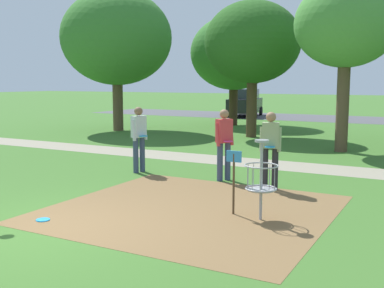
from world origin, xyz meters
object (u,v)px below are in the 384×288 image
(player_waiting_left, at_px, (139,136))
(parked_car_leftmost, at_px, (245,103))
(frisbee_by_tee, at_px, (43,220))
(tree_mid_center, at_px, (234,53))
(tree_far_left, at_px, (253,43))
(disc_golf_basket, at_px, (258,176))
(player_waiting_right, at_px, (270,146))
(player_foreground_watching, at_px, (224,141))
(tree_near_left, at_px, (346,25))
(tree_far_center, at_px, (117,38))

(player_waiting_left, distance_m, parked_car_leftmost, 20.44)
(frisbee_by_tee, bearing_deg, tree_mid_center, 103.23)
(tree_mid_center, xyz_separation_m, tree_far_left, (2.87, -4.66, 0.11))
(disc_golf_basket, bearing_deg, player_waiting_right, 104.05)
(tree_mid_center, relative_size, parked_car_leftmost, 1.30)
(player_foreground_watching, height_order, tree_near_left, tree_near_left)
(player_foreground_watching, distance_m, frisbee_by_tee, 4.77)
(tree_mid_center, height_order, tree_far_left, tree_mid_center)
(player_waiting_left, xyz_separation_m, tree_mid_center, (-3.17, 13.46, 2.88))
(player_foreground_watching, relative_size, parked_car_leftmost, 0.38)
(tree_far_left, xyz_separation_m, parked_car_leftmost, (-4.74, 11.01, -3.04))
(frisbee_by_tee, distance_m, parked_car_leftmost, 24.94)
(tree_near_left, bearing_deg, player_waiting_right, -92.28)
(player_waiting_right, xyz_separation_m, tree_near_left, (0.26, 6.54, 3.23))
(tree_mid_center, height_order, parked_car_leftmost, tree_mid_center)
(tree_mid_center, xyz_separation_m, parked_car_leftmost, (-1.88, 6.35, -2.93))
(player_waiting_left, distance_m, tree_far_center, 11.26)
(parked_car_leftmost, bearing_deg, tree_far_center, -99.13)
(tree_mid_center, distance_m, parked_car_leftmost, 7.24)
(player_waiting_right, bearing_deg, tree_mid_center, 116.47)
(disc_golf_basket, relative_size, tree_near_left, 0.24)
(tree_mid_center, distance_m, tree_far_left, 5.48)
(player_waiting_left, distance_m, tree_far_left, 9.29)
(tree_mid_center, bearing_deg, player_waiting_left, -76.74)
(player_waiting_right, bearing_deg, disc_golf_basket, -75.95)
(player_waiting_right, bearing_deg, parked_car_leftmost, 113.45)
(disc_golf_basket, relative_size, player_foreground_watching, 0.81)
(tree_far_left, bearing_deg, tree_mid_center, 121.57)
(player_waiting_left, height_order, parked_car_leftmost, parked_car_leftmost)
(disc_golf_basket, xyz_separation_m, tree_mid_center, (-7.40, 15.99, 3.10))
(tree_near_left, height_order, tree_far_center, tree_far_center)
(tree_near_left, height_order, tree_far_left, tree_far_left)
(tree_near_left, bearing_deg, disc_golf_basket, -87.98)
(frisbee_by_tee, bearing_deg, disc_golf_basket, 29.65)
(tree_mid_center, relative_size, tree_far_left, 1.02)
(frisbee_by_tee, bearing_deg, player_waiting_left, 103.17)
(player_waiting_left, bearing_deg, frisbee_by_tee, -76.83)
(player_waiting_left, height_order, tree_far_left, tree_far_left)
(player_waiting_left, xyz_separation_m, tree_far_left, (-0.30, 8.79, 3.00))
(frisbee_by_tee, xyz_separation_m, tree_far_center, (-7.93, 12.57, 4.37))
(player_waiting_right, relative_size, parked_car_leftmost, 0.38)
(tree_far_center, bearing_deg, tree_far_left, 5.11)
(player_waiting_right, distance_m, parked_car_leftmost, 21.87)
(player_waiting_left, bearing_deg, disc_golf_basket, -30.97)
(tree_far_center, bearing_deg, player_waiting_left, -49.88)
(frisbee_by_tee, bearing_deg, tree_far_left, 95.75)
(tree_near_left, distance_m, parked_car_leftmost, 16.56)
(player_waiting_left, relative_size, frisbee_by_tee, 7.27)
(player_waiting_left, bearing_deg, tree_near_left, 58.03)
(player_waiting_left, relative_size, player_waiting_right, 1.00)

